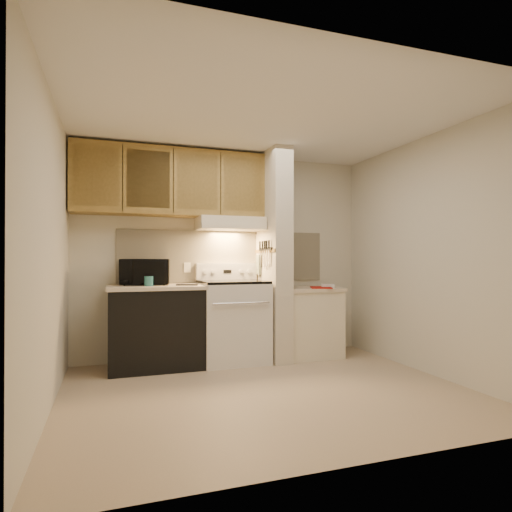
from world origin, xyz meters
name	(u,v)px	position (x,y,z in m)	size (l,w,h in m)	color
floor	(267,391)	(0.00, 0.00, 0.00)	(3.60, 3.60, 0.00)	tan
ceiling	(267,117)	(0.00, 0.00, 2.50)	(3.60, 3.60, 0.00)	white
wall_back	(225,255)	(0.00, 1.50, 1.25)	(3.60, 0.02, 2.50)	beige
wall_left	(50,253)	(-1.80, 0.00, 1.25)	(0.02, 3.00, 2.50)	beige
wall_right	(428,254)	(1.80, 0.00, 1.25)	(0.02, 3.00, 2.50)	beige
backsplash	(226,256)	(0.00, 1.49, 1.24)	(2.60, 0.02, 0.63)	#F1E4C0
range_body	(233,322)	(0.00, 1.16, 0.46)	(0.76, 0.65, 0.92)	silver
oven_window	(241,323)	(0.00, 0.84, 0.50)	(0.50, 0.01, 0.30)	black
oven_handle	(242,303)	(0.00, 0.80, 0.72)	(0.02, 0.02, 0.65)	silver
cooktop	(233,282)	(0.00, 1.16, 0.94)	(0.74, 0.64, 0.03)	black
range_backguard	(227,271)	(0.00, 1.44, 1.05)	(0.76, 0.08, 0.20)	silver
range_display	(227,271)	(0.00, 1.40, 1.05)	(0.10, 0.01, 0.04)	black
range_knob_left_outer	(205,272)	(-0.28, 1.40, 1.05)	(0.05, 0.05, 0.02)	silver
range_knob_left_inner	(213,272)	(-0.18, 1.40, 1.05)	(0.05, 0.05, 0.02)	silver
range_knob_right_inner	(242,271)	(0.18, 1.40, 1.05)	(0.05, 0.05, 0.02)	silver
range_knob_right_outer	(249,271)	(0.28, 1.40, 1.05)	(0.05, 0.05, 0.02)	silver
dishwasher_front	(156,328)	(-0.88, 1.17, 0.43)	(1.00, 0.63, 0.87)	black
left_countertop	(156,287)	(-0.88, 1.17, 0.89)	(1.04, 0.67, 0.04)	beige
spoon_rest	(187,285)	(-0.55, 1.05, 0.92)	(0.23, 0.07, 0.02)	black
teal_jar	(149,281)	(-0.97, 1.06, 0.96)	(0.10, 0.10, 0.11)	#296A6D
outlet	(187,267)	(-0.48, 1.48, 1.10)	(0.08, 0.01, 0.12)	beige
microwave	(145,272)	(-0.99, 1.31, 1.06)	(0.53, 0.36, 0.29)	black
partition_pillar	(274,255)	(0.51, 1.15, 1.25)	(0.22, 0.70, 2.50)	beige
pillar_trim	(265,251)	(0.39, 1.15, 1.30)	(0.01, 0.70, 0.04)	olive
knife_strip	(266,249)	(0.39, 1.10, 1.32)	(0.02, 0.42, 0.04)	black
knife_blade_a	(269,257)	(0.38, 0.95, 1.22)	(0.01, 0.04, 0.16)	silver
knife_handle_a	(269,244)	(0.38, 0.95, 1.37)	(0.02, 0.02, 0.10)	black
knife_blade_b	(267,258)	(0.38, 1.02, 1.21)	(0.01, 0.04, 0.18)	silver
knife_handle_b	(267,245)	(0.38, 1.03, 1.37)	(0.02, 0.02, 0.10)	black
knife_blade_c	(265,259)	(0.38, 1.10, 1.20)	(0.01, 0.04, 0.20)	silver
knife_handle_c	(265,245)	(0.38, 1.10, 1.37)	(0.02, 0.02, 0.10)	black
knife_blade_d	(263,258)	(0.38, 1.17, 1.22)	(0.01, 0.04, 0.16)	silver
knife_handle_d	(263,245)	(0.38, 1.17, 1.37)	(0.02, 0.02, 0.10)	black
knife_blade_e	(260,258)	(0.38, 1.26, 1.21)	(0.01, 0.04, 0.18)	silver
knife_handle_e	(260,245)	(0.38, 1.27, 1.37)	(0.02, 0.02, 0.10)	black
oven_mitt	(259,265)	(0.38, 1.32, 1.13)	(0.03, 0.10, 0.24)	gray
right_cab_base	(308,323)	(0.97, 1.15, 0.40)	(0.70, 0.60, 0.81)	beige
right_countertop	(308,289)	(0.97, 1.15, 0.83)	(0.74, 0.64, 0.04)	beige
red_folder	(321,287)	(1.07, 1.00, 0.86)	(0.24, 0.33, 0.01)	#9A120B
white_box	(328,286)	(1.19, 1.05, 0.87)	(0.16, 0.10, 0.04)	white
range_hood	(230,224)	(0.00, 1.28, 1.62)	(0.78, 0.44, 0.15)	beige
hood_lip	(235,226)	(0.00, 1.07, 1.58)	(0.78, 0.04, 0.06)	beige
upper_cabinets	(171,183)	(-0.69, 1.32, 2.08)	(2.18, 0.33, 0.77)	olive
cab_door_a	(96,176)	(-1.51, 1.17, 2.08)	(0.46, 0.01, 0.63)	olive
cab_gap_a	(123,177)	(-1.23, 1.16, 2.08)	(0.01, 0.01, 0.73)	black
cab_door_b	(148,179)	(-0.96, 1.17, 2.08)	(0.46, 0.01, 0.63)	olive
cab_gap_b	(173,180)	(-0.69, 1.16, 2.08)	(0.01, 0.01, 0.73)	black
cab_door_c	(197,182)	(-0.42, 1.17, 2.08)	(0.46, 0.01, 0.63)	olive
cab_gap_c	(221,183)	(-0.14, 1.16, 2.08)	(0.01, 0.01, 0.73)	black
cab_door_d	(243,185)	(0.13, 1.17, 2.08)	(0.46, 0.01, 0.63)	olive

